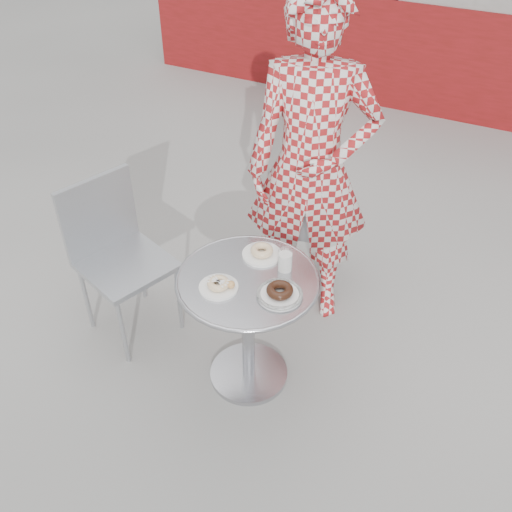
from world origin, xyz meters
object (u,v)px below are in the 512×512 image
at_px(bistro_table, 248,305).
at_px(plate_far, 262,252).
at_px(chair_far, 306,244).
at_px(seated_person, 311,169).
at_px(plate_checker, 280,293).
at_px(chair_left, 130,289).
at_px(plate_near, 219,285).
at_px(milk_cup, 285,261).

bearing_deg(bistro_table, plate_far, 95.70).
distance_m(chair_far, seated_person, 0.70).
bearing_deg(plate_checker, chair_far, 104.63).
relative_size(chair_far, chair_left, 0.93).
bearing_deg(chair_far, plate_near, 77.86).
distance_m(bistro_table, plate_near, 0.23).
distance_m(bistro_table, chair_far, 0.92).
bearing_deg(seated_person, milk_cup, -97.30).
distance_m(bistro_table, plate_far, 0.26).
xyz_separation_m(chair_far, seated_person, (0.08, -0.21, 0.66)).
xyz_separation_m(chair_left, plate_far, (0.74, 0.15, 0.42)).
xyz_separation_m(bistro_table, seated_person, (0.02, 0.67, 0.40)).
bearing_deg(plate_near, plate_checker, 16.39).
xyz_separation_m(bistro_table, plate_far, (-0.02, 0.18, 0.18)).
height_order(chair_left, seated_person, seated_person).
height_order(bistro_table, chair_far, chair_far).
xyz_separation_m(chair_far, plate_checker, (0.24, -0.92, 0.44)).
distance_m(chair_left, plate_near, 0.81).
bearing_deg(chair_far, plate_checker, 93.81).
distance_m(chair_far, plate_far, 0.83).
height_order(seated_person, plate_checker, seated_person).
bearing_deg(seated_person, chair_left, -159.09).
xyz_separation_m(seated_person, milk_cup, (0.10, -0.53, -0.18)).
bearing_deg(bistro_table, plate_checker, -12.35).
relative_size(chair_far, plate_far, 4.42).
xyz_separation_m(seated_person, plate_near, (-0.10, -0.78, -0.22)).
bearing_deg(chair_left, chair_far, -20.07).
xyz_separation_m(bistro_table, chair_left, (-0.76, 0.03, -0.24)).
bearing_deg(bistro_table, chair_far, 93.90).
bearing_deg(milk_cup, bistro_table, -132.41).
bearing_deg(chair_left, plate_checker, -74.94).
relative_size(plate_near, plate_checker, 0.86).
bearing_deg(chair_far, bistro_table, 83.08).
distance_m(seated_person, milk_cup, 0.57).
relative_size(bistro_table, plate_near, 3.83).
bearing_deg(bistro_table, plate_near, -125.38).
bearing_deg(seated_person, bistro_table, -110.15).
height_order(plate_far, milk_cup, milk_cup).
bearing_deg(bistro_table, chair_left, 177.74).
xyz_separation_m(chair_left, seated_person, (0.78, 0.64, 0.64)).
bearing_deg(plate_far, milk_cup, -17.63).
bearing_deg(chair_left, milk_cup, -63.83).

